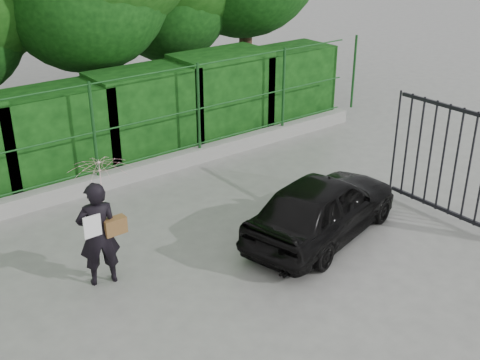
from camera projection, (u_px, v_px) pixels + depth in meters
ground at (222, 312)px, 7.96m from camera, size 80.00×80.00×0.00m
kerb at (79, 188)px, 11.14m from camera, size 14.00×0.25×0.30m
fence at (85, 132)px, 10.83m from camera, size 14.13×0.06×1.80m
hedge at (40, 133)px, 11.38m from camera, size 14.20×1.20×2.27m
woman at (101, 204)px, 8.20m from camera, size 0.90×0.87×1.84m
car at (323, 206)px, 9.60m from camera, size 3.39×2.01×1.08m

